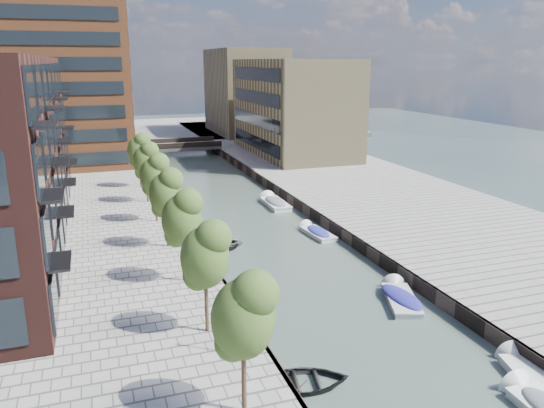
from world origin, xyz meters
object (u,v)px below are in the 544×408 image
tree_1 (205,253)px  sloop_4 (220,250)px  tree_6 (139,149)px  motorboat_4 (274,203)px  bridge (179,146)px  motorboat_3 (316,233)px  tree_4 (154,173)px  tree_0 (243,314)px  tree_2 (181,216)px  motorboat_0 (400,298)px  tree_3 (165,191)px  motorboat_2 (533,379)px  car (258,148)px  tree_5 (145,159)px  sloop_2 (198,237)px  sloop_0 (302,386)px  sloop_3 (213,247)px

tree_1 → sloop_4: 15.99m
tree_6 → motorboat_4: size_ratio=1.06×
sloop_4 → tree_1: bearing=142.6°
bridge → motorboat_3: 45.65m
tree_4 → motorboat_3: tree_4 is taller
tree_0 → tree_2: same height
bridge → motorboat_0: 59.50m
tree_3 → tree_6: bearing=90.0°
bridge → tree_6: (-8.50, -26.00, 3.92)m
motorboat_2 → tree_6: bearing=107.9°
tree_1 → motorboat_2: 16.90m
tree_2 → tree_3: (0.00, 7.00, 0.00)m
motorboat_3 → motorboat_2: bearing=-87.8°
tree_3 → motorboat_4: (12.81, 12.15, -5.08)m
sloop_4 → car: (15.48, 38.97, 1.65)m
tree_1 → tree_5: (0.00, 28.00, 0.00)m
sloop_2 → motorboat_0: bearing=-138.1°
sloop_4 → motorboat_4: bearing=-58.3°
motorboat_2 → car: size_ratio=1.44×
sloop_0 → sloop_2: sloop_0 is taller
tree_3 → tree_4: 7.00m
tree_3 → sloop_2: bearing=54.3°
tree_0 → car: (19.60, 60.48, -3.65)m
sloop_0 → car: car is taller
motorboat_3 → car: (6.59, 37.89, 1.47)m
tree_1 → motorboat_2: bearing=-30.0°
sloop_0 → motorboat_3: bearing=-14.7°
sloop_2 → motorboat_4: bearing=-39.2°
tree_5 → sloop_3: tree_5 is taller
tree_6 → sloop_3: bearing=-79.1°
motorboat_2 → motorboat_4: bearing=91.9°
bridge → motorboat_4: (4.31, -34.85, -1.16)m
bridge → tree_4: (-8.50, -40.00, 3.92)m
tree_1 → car: tree_1 is taller
tree_2 → tree_0: bearing=-90.0°
bridge → motorboat_3: size_ratio=2.85×
motorboat_2 → tree_1: bearing=150.0°
bridge → sloop_3: (-4.71, -45.60, -1.39)m
bridge → sloop_2: bridge is taller
tree_5 → tree_6: bearing=90.0°
tree_3 → bridge: bearing=79.7°
motorboat_2 → tree_4: bearing=115.6°
bridge → motorboat_0: (4.23, -59.34, -1.19)m
sloop_3 → motorboat_2: 25.53m
tree_3 → sloop_4: 6.74m
car → motorboat_4: bearing=-117.0°
sloop_3 → motorboat_4: 14.04m
tree_2 → sloop_4: tree_2 is taller
tree_6 → bridge: bearing=71.9°
sloop_3 → motorboat_0: bearing=-133.7°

